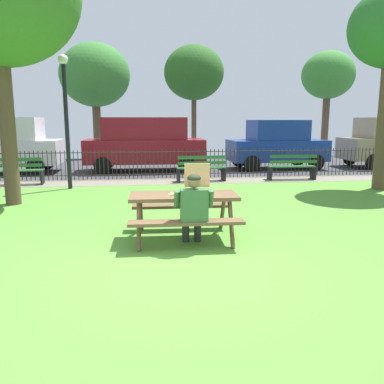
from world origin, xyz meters
name	(u,v)px	position (x,y,z in m)	size (l,w,h in m)	color
ground	(167,226)	(0.00, 2.20, -0.01)	(28.00, 12.40, 0.02)	#579435
cobblestone_walkway	(157,182)	(0.00, 7.70, 0.00)	(28.00, 1.40, 0.01)	gray
street_asphalt	(153,166)	(0.00, 12.14, -0.01)	(28.00, 7.47, 0.01)	#38383D
picnic_table_foreground	(184,204)	(0.23, 1.37, 0.60)	(1.85, 1.54, 0.79)	brown
pizza_box_open	(197,187)	(0.48, 1.49, 0.86)	(0.50, 0.56, 0.49)	tan
pizza_slice_on_table	(174,194)	(0.07, 1.40, 0.78)	(0.19, 0.29, 0.02)	#EFCD58
adult_at_table	(194,207)	(0.33, 0.86, 0.66)	(0.62, 0.60, 1.19)	#2C2C2C
iron_fence_streetside	(156,164)	(0.00, 8.40, 0.50)	(22.18, 0.03, 0.99)	#2D2823
park_bench_left	(16,172)	(-4.34, 7.56, 0.42)	(1.62, 0.54, 0.85)	#2B6530
park_bench_center	(201,169)	(1.45, 7.56, 0.42)	(1.63, 0.59, 0.85)	#28672E
park_bench_right	(292,167)	(4.53, 7.56, 0.42)	(1.61, 0.51, 0.85)	#2A5F2C
lamp_post_walkway	(66,108)	(-2.58, 6.68, 2.33)	(0.28, 0.28, 3.79)	black
parked_car_center	(145,143)	(-0.34, 10.50, 1.10)	(4.63, 2.01, 2.08)	maroon
parked_car_right	(277,144)	(5.01, 10.50, 1.01)	(3.98, 1.99, 1.98)	navy
far_tree_midleft	(95,76)	(-2.94, 17.60, 4.35)	(3.79, 3.79, 6.09)	brown
far_tree_center	(194,73)	(2.50, 17.60, 4.56)	(3.35, 3.35, 6.09)	brown
far_tree_midright	(328,76)	(10.42, 17.60, 4.50)	(3.05, 3.05, 5.93)	brown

